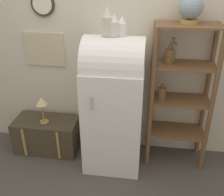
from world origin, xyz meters
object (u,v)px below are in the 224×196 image
object	(u,v)px
desk_lamp	(42,103)
suitcase_trunk	(47,135)
refrigerator	(114,102)
vase_left	(107,22)
vase_right	(122,27)
globe	(191,8)
vase_center	(114,26)

from	to	relation	value
desk_lamp	suitcase_trunk	bearing A→B (deg)	95.30
refrigerator	suitcase_trunk	size ratio (longest dim) A/B	1.94
vase_left	vase_right	xyz separation A→B (m)	(0.14, 0.02, -0.04)
refrigerator	suitcase_trunk	bearing A→B (deg)	174.54
globe	vase_right	xyz separation A→B (m)	(-0.64, -0.14, -0.17)
refrigerator	vase_left	size ratio (longest dim) A/B	5.50
refrigerator	globe	bearing A→B (deg)	12.19
globe	vase_center	xyz separation A→B (m)	(-0.71, -0.16, -0.15)
globe	desk_lamp	world-z (taller)	globe
desk_lamp	vase_center	bearing A→B (deg)	-3.22
globe	desk_lamp	size ratio (longest dim) A/B	0.81
suitcase_trunk	vase_right	bearing A→B (deg)	-4.21
refrigerator	suitcase_trunk	xyz separation A→B (m)	(-0.87, 0.08, -0.58)
globe	vase_left	bearing A→B (deg)	-168.42
vase_right	desk_lamp	size ratio (longest dim) A/B	0.56
suitcase_trunk	vase_left	world-z (taller)	vase_left
globe	vase_right	bearing A→B (deg)	-167.69
vase_right	suitcase_trunk	bearing A→B (deg)	175.79
suitcase_trunk	globe	distance (m)	2.21
vase_left	desk_lamp	distance (m)	1.25
refrigerator	desk_lamp	size ratio (longest dim) A/B	4.51
vase_left	refrigerator	bearing A→B (deg)	5.09
vase_right	vase_left	bearing A→B (deg)	-171.86
suitcase_trunk	vase_center	world-z (taller)	vase_center
refrigerator	desk_lamp	xyz separation A→B (m)	(-0.86, 0.04, -0.11)
refrigerator	globe	distance (m)	1.22
vase_center	desk_lamp	distance (m)	1.27
vase_left	globe	bearing A→B (deg)	11.58
suitcase_trunk	refrigerator	bearing A→B (deg)	-5.46
refrigerator	vase_left	distance (m)	0.85
vase_center	desk_lamp	world-z (taller)	vase_center
desk_lamp	globe	bearing A→B (deg)	4.18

